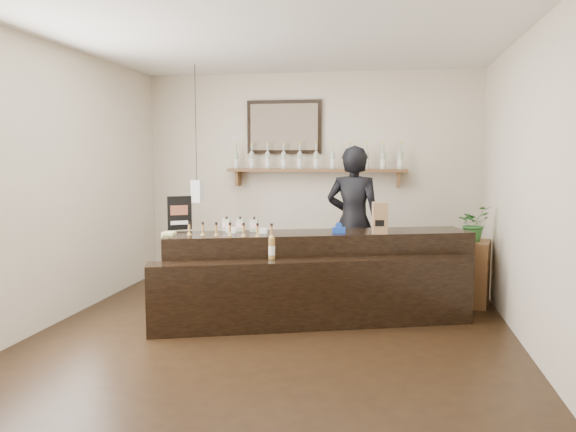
% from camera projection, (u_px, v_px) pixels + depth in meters
% --- Properties ---
extents(ground, '(5.00, 5.00, 0.00)m').
position_uv_depth(ground, '(274.00, 334.00, 5.33)').
color(ground, black).
rests_on(ground, ground).
extents(room_shell, '(5.00, 5.00, 5.00)m').
position_uv_depth(room_shell, '(274.00, 154.00, 5.15)').
color(room_shell, beige).
rests_on(room_shell, ground).
extents(back_wall_decor, '(2.66, 0.96, 1.69)m').
position_uv_depth(back_wall_decor, '(297.00, 151.00, 7.49)').
color(back_wall_decor, brown).
rests_on(back_wall_decor, ground).
extents(counter, '(3.21, 1.84, 1.05)m').
position_uv_depth(counter, '(317.00, 279.00, 5.79)').
color(counter, black).
rests_on(counter, ground).
extents(promo_sign, '(0.23, 0.16, 0.36)m').
position_uv_depth(promo_sign, '(180.00, 213.00, 6.03)').
color(promo_sign, black).
rests_on(promo_sign, counter).
extents(paper_bag, '(0.16, 0.13, 0.32)m').
position_uv_depth(paper_bag, '(380.00, 218.00, 5.72)').
color(paper_bag, olive).
rests_on(paper_bag, counter).
extents(tape_dispenser, '(0.14, 0.07, 0.11)m').
position_uv_depth(tape_dispenser, '(339.00, 229.00, 5.78)').
color(tape_dispenser, '#183DA9').
rests_on(tape_dispenser, counter).
extents(side_cabinet, '(0.47, 0.58, 0.73)m').
position_uv_depth(side_cabinet, '(472.00, 273.00, 6.37)').
color(side_cabinet, brown).
rests_on(side_cabinet, ground).
extents(potted_plant, '(0.47, 0.46, 0.40)m').
position_uv_depth(potted_plant, '(473.00, 223.00, 6.32)').
color(potted_plant, '#2A6629').
rests_on(potted_plant, side_cabinet).
extents(shopkeeper, '(0.83, 0.63, 2.05)m').
position_uv_depth(shopkeeper, '(354.00, 212.00, 6.63)').
color(shopkeeper, black).
rests_on(shopkeeper, ground).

